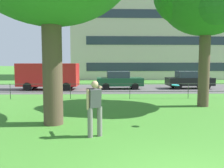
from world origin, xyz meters
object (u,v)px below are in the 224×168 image
frisbee (175,85)px  car_black_left (189,80)px  person_thrower (95,107)px  car_dark_green_right (119,80)px  apartment_building_background (156,22)px  panel_van_center (49,75)px

frisbee → car_black_left: size_ratio=0.09×
person_thrower → car_black_left: size_ratio=0.44×
person_thrower → frisbee: person_thrower is taller
car_dark_green_right → person_thrower: bearing=-96.7°
apartment_building_background → car_dark_green_right: bearing=-111.2°
frisbee → apartment_building_background: size_ratio=0.01×
panel_van_center → apartment_building_background: bearing=54.8°
person_thrower → panel_van_center: bearing=108.8°
car_black_left → apartment_building_background: (0.90, 18.27, 8.06)m
panel_van_center → car_dark_green_right: panel_van_center is taller
person_thrower → car_dark_green_right: person_thrower is taller
car_dark_green_right → apartment_building_background: (7.13, 18.38, 8.06)m
panel_van_center → apartment_building_background: 24.12m
car_dark_green_right → apartment_building_background: apartment_building_background is taller
person_thrower → car_dark_green_right: (1.59, 13.45, -0.18)m
panel_van_center → car_black_left: panel_van_center is taller
car_dark_green_right → apartment_building_background: bearing=68.8°
car_black_left → apartment_building_background: bearing=87.2°
car_dark_green_right → panel_van_center: bearing=-176.8°
car_black_left → apartment_building_background: size_ratio=0.15×
person_thrower → frisbee: size_ratio=5.07×
person_thrower → apartment_building_background: bearing=74.7°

